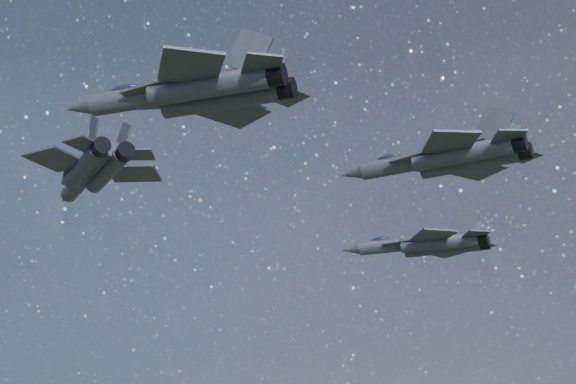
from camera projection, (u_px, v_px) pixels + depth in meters
The scene contains 4 objects.
jet_lead at pixel (92, 170), 71.60m from camera, with size 17.87×11.83×4.56m.
jet_left at pixel (428, 244), 83.87m from camera, with size 16.43×10.98×4.16m.
jet_right at pixel (196, 92), 55.58m from camera, with size 18.09×12.02×4.60m.
jet_slot at pixel (450, 158), 61.40m from camera, with size 16.07×11.07×4.03m.
Camera 1 is at (39.78, -46.36, 132.82)m, focal length 50.00 mm.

